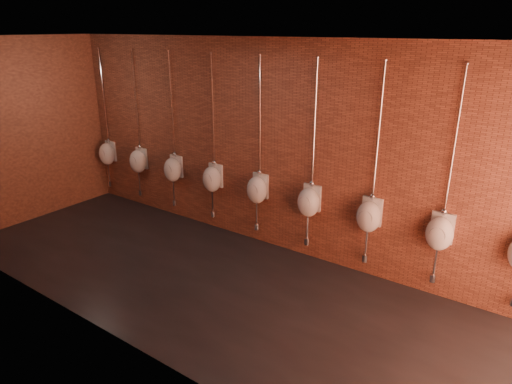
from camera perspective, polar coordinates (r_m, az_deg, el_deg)
ground at (r=6.38m, az=-4.98°, el=-11.56°), size 8.50×8.50×0.00m
room_shell at (r=5.60m, az=-5.60°, el=6.26°), size 8.54×3.04×3.22m
urinal_0 at (r=9.64m, az=-18.11°, el=4.65°), size 0.34×0.30×2.71m
urinal_1 at (r=8.94m, az=-14.52°, el=3.84°), size 0.34×0.30×2.71m
urinal_2 at (r=8.27m, az=-10.34°, el=2.88°), size 0.34×0.30×2.71m
urinal_3 at (r=7.67m, az=-5.48°, el=1.74°), size 0.34×0.30×2.71m
urinal_4 at (r=7.13m, az=0.15°, el=0.41°), size 0.34×0.30×2.71m
urinal_5 at (r=6.67m, az=6.63°, el=-1.13°), size 0.34×0.30×2.71m
urinal_6 at (r=6.32m, az=13.95°, el=-2.85°), size 0.34×0.30×2.71m
urinal_7 at (r=6.09m, az=22.00°, el=-4.68°), size 0.34×0.30×2.71m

